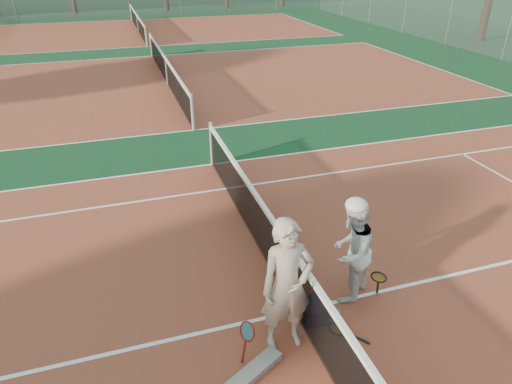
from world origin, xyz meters
TOP-DOWN VIEW (x-y plane):
  - ground at (0.00, 0.00)m, footprint 130.00×130.00m
  - court_main at (0.00, 0.00)m, footprint 23.77×10.97m
  - court_far_a at (0.00, 13.50)m, footprint 23.77×10.97m
  - court_far_b at (0.00, 27.00)m, footprint 23.77×10.97m
  - net_main at (0.00, 0.00)m, footprint 0.10×10.98m
  - net_far_a at (0.00, 13.50)m, footprint 0.10×10.98m
  - net_far_b at (0.00, 27.00)m, footprint 0.10×10.98m
  - player_a at (-0.35, -0.50)m, footprint 0.71×0.47m
  - player_b at (0.90, 0.10)m, footprint 1.02×1.00m
  - racket_red at (-0.92, -0.61)m, footprint 0.30×0.32m
  - racket_black_held at (1.28, -0.14)m, footprint 0.37×0.36m
  - racket_spare at (0.46, -0.53)m, footprint 0.58×0.64m
  - sports_bag_navy at (0.26, -0.11)m, footprint 0.40×0.36m
  - sports_bag_purple at (0.20, -0.29)m, footprint 0.36×0.27m
  - net_cover_canvas at (-0.94, -0.90)m, footprint 0.90×0.62m
  - water_bottle at (0.43, -0.48)m, footprint 0.09×0.09m

SIDE VIEW (x-z plane):
  - ground at x=0.00m, z-range 0.00..0.00m
  - court_main at x=0.00m, z-range 0.00..0.01m
  - court_far_a at x=0.00m, z-range 0.00..0.01m
  - court_far_b at x=0.00m, z-range 0.00..0.01m
  - racket_spare at x=0.46m, z-range 0.00..0.04m
  - net_cover_canvas at x=-0.94m, z-range 0.00..0.10m
  - sports_bag_navy at x=0.26m, z-range 0.00..0.26m
  - sports_bag_purple at x=0.20m, z-range 0.00..0.28m
  - water_bottle at x=0.43m, z-range 0.00..0.30m
  - racket_black_held at x=1.28m, z-range 0.00..0.57m
  - racket_red at x=-0.92m, z-range 0.00..0.59m
  - net_main at x=0.00m, z-range 0.00..1.02m
  - net_far_a at x=0.00m, z-range 0.00..1.02m
  - net_far_b at x=0.00m, z-range 0.00..1.02m
  - player_b at x=0.90m, z-range 0.00..1.66m
  - player_a at x=-0.35m, z-range 0.00..1.94m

